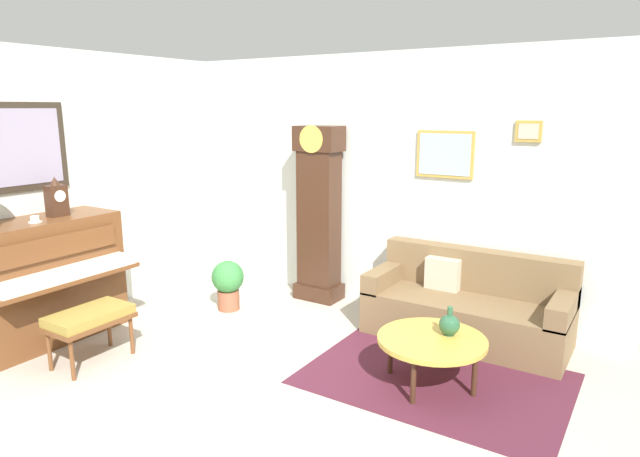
{
  "coord_description": "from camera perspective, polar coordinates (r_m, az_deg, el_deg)",
  "views": [
    {
      "loc": [
        2.69,
        -3.1,
        2.22
      ],
      "look_at": [
        -0.07,
        1.24,
        1.08
      ],
      "focal_mm": 30.76,
      "sensor_mm": 36.0,
      "label": 1
    }
  ],
  "objects": [
    {
      "name": "ground_plane",
      "position": [
        4.68,
        -7.77,
        -16.6
      ],
      "size": [
        6.4,
        6.0,
        0.1
      ],
      "primitive_type": "cube",
      "color": "#B2A899"
    },
    {
      "name": "wall_left",
      "position": [
        6.17,
        -27.07,
        3.6
      ],
      "size": [
        0.13,
        4.9,
        2.8
      ],
      "color": "silver",
      "rests_on": "ground_plane"
    },
    {
      "name": "wall_back",
      "position": [
        6.17,
        6.4,
        4.81
      ],
      "size": [
        5.3,
        0.13,
        2.8
      ],
      "color": "silver",
      "rests_on": "ground_plane"
    },
    {
      "name": "area_rug",
      "position": [
        4.85,
        11.92,
        -14.99
      ],
      "size": [
        2.1,
        1.5,
        0.01
      ],
      "primitive_type": "cube",
      "color": "#4C1E2D",
      "rests_on": "ground_plane"
    },
    {
      "name": "piano",
      "position": [
        5.89,
        -26.82,
        -4.82
      ],
      "size": [
        0.87,
        1.44,
        1.19
      ],
      "color": "brown",
      "rests_on": "ground_plane"
    },
    {
      "name": "piano_bench",
      "position": [
        5.27,
        -22.86,
        -8.65
      ],
      "size": [
        0.42,
        0.7,
        0.48
      ],
      "color": "brown",
      "rests_on": "ground_plane"
    },
    {
      "name": "grandfather_clock",
      "position": [
        6.32,
        -0.11,
        1.03
      ],
      "size": [
        0.52,
        0.34,
        2.03
      ],
      "color": "#3D2316",
      "rests_on": "ground_plane"
    },
    {
      "name": "couch",
      "position": [
        5.59,
        15.08,
        -7.88
      ],
      "size": [
        1.9,
        0.8,
        0.84
      ],
      "color": "brown",
      "rests_on": "ground_plane"
    },
    {
      "name": "coffee_table",
      "position": [
        4.6,
        11.55,
        -11.41
      ],
      "size": [
        0.88,
        0.88,
        0.41
      ],
      "color": "gold",
      "rests_on": "ground_plane"
    },
    {
      "name": "mantel_clock",
      "position": [
        5.83,
        -25.72,
        2.83
      ],
      "size": [
        0.13,
        0.18,
        0.38
      ],
      "color": "#3D2316",
      "rests_on": "piano"
    },
    {
      "name": "teacup",
      "position": [
        5.63,
        -27.53,
        0.81
      ],
      "size": [
        0.12,
        0.12,
        0.06
      ],
      "color": "white",
      "rests_on": "piano"
    },
    {
      "name": "green_jug",
      "position": [
        4.64,
        13.31,
        -9.71
      ],
      "size": [
        0.17,
        0.17,
        0.24
      ],
      "color": "#234C33",
      "rests_on": "coffee_table"
    },
    {
      "name": "potted_plant",
      "position": [
        6.21,
        -9.56,
        -5.48
      ],
      "size": [
        0.36,
        0.36,
        0.56
      ],
      "color": "#935138",
      "rests_on": "ground_plane"
    }
  ]
}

